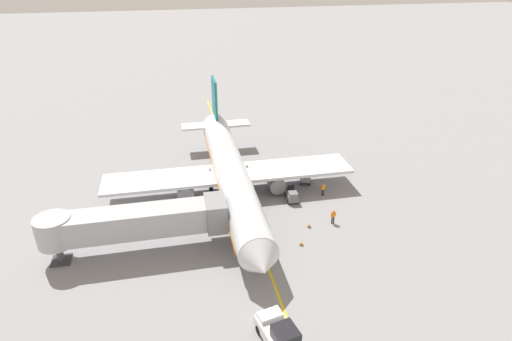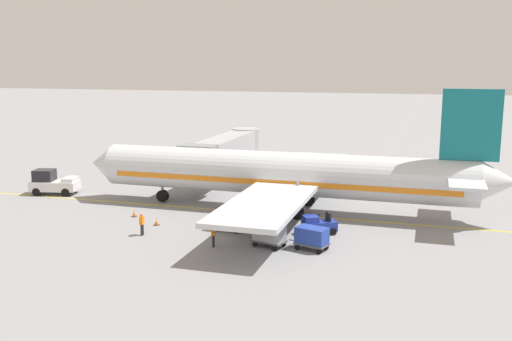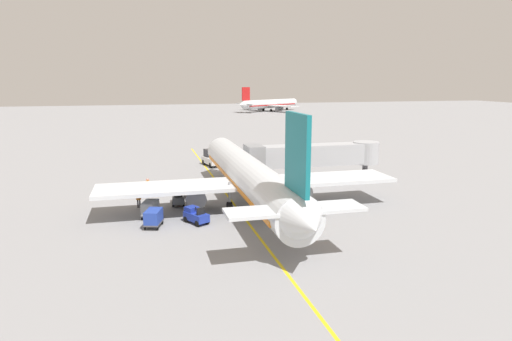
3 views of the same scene
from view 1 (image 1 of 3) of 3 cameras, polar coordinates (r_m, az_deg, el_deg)
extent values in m
plane|color=gray|center=(52.11, -1.69, -3.79)|extent=(400.00, 400.00, 0.00)
cube|color=gold|center=(52.10, -1.69, -3.79)|extent=(0.24, 80.00, 0.01)
cylinder|color=silver|center=(51.10, -3.34, -0.28)|extent=(3.89, 32.02, 3.70)
cube|color=orange|center=(51.32, -3.32, -0.74)|extent=(3.91, 29.46, 0.44)
cone|color=silver|center=(36.83, 0.77, -12.30)|extent=(3.64, 2.42, 3.63)
cone|color=silver|center=(66.86, -5.60, 6.62)|extent=(3.16, 2.82, 3.14)
cube|color=black|center=(37.82, 0.19, -9.85)|extent=(2.78, 1.12, 0.60)
cube|color=silver|center=(52.28, -3.48, -0.42)|extent=(30.03, 5.37, 0.36)
cylinder|color=gray|center=(53.11, 2.56, -1.46)|extent=(2.02, 3.21, 2.00)
cylinder|color=gray|center=(51.80, -9.35, -2.60)|extent=(2.02, 3.21, 2.00)
cube|color=#14707A|center=(63.22, -5.52, 9.55)|extent=(0.35, 4.40, 5.50)
cube|color=silver|center=(64.34, -5.34, 6.06)|extent=(10.01, 2.66, 0.24)
cylinder|color=black|center=(43.15, -0.97, -10.19)|extent=(0.46, 1.10, 1.10)
cylinder|color=gray|center=(42.23, -0.99, -8.51)|extent=(0.24, 0.24, 2.00)
cylinder|color=black|center=(54.45, -1.18, -1.68)|extent=(0.46, 1.10, 1.10)
cylinder|color=gray|center=(53.72, -1.20, -0.23)|extent=(0.24, 0.24, 2.00)
cylinder|color=black|center=(53.92, -6.00, -2.14)|extent=(0.46, 1.10, 1.10)
cylinder|color=gray|center=(53.19, -6.08, -0.68)|extent=(0.24, 0.24, 2.00)
cube|color=#A8AAAF|center=(43.11, -14.87, -6.51)|extent=(15.90, 2.80, 2.60)
cube|color=gray|center=(43.11, -5.34, -5.61)|extent=(2.00, 3.50, 2.99)
cylinder|color=#A8AAAF|center=(44.48, -25.18, -7.27)|extent=(3.36, 3.36, 2.86)
cylinder|color=#4C4C51|center=(45.76, -24.60, -9.76)|extent=(0.70, 0.70, 2.19)
cube|color=#38383A|center=(46.33, -24.36, -10.78)|extent=(1.80, 1.80, 0.16)
cube|color=silver|center=(34.71, 3.06, -20.93)|extent=(3.13, 4.78, 0.90)
cube|color=black|center=(33.39, 3.94, -20.90)|extent=(2.02, 2.17, 1.10)
cube|color=silver|center=(35.18, 1.86, -18.57)|extent=(2.07, 1.49, 0.36)
cylinder|color=black|center=(35.61, 0.48, -20.37)|extent=(0.52, 0.86, 0.80)
cylinder|color=black|center=(36.20, 3.32, -19.42)|extent=(0.52, 0.86, 0.80)
cube|color=slate|center=(51.75, 4.75, -3.30)|extent=(1.41, 2.59, 0.70)
cube|color=slate|center=(50.89, 4.93, -3.13)|extent=(1.11, 1.13, 0.44)
cube|color=black|center=(52.01, 4.63, -2.29)|extent=(0.85, 0.23, 0.64)
cylinder|color=black|center=(51.33, 4.81, -2.75)|extent=(0.10, 0.27, 0.54)
cylinder|color=black|center=(51.30, 5.52, -4.09)|extent=(0.25, 0.58, 0.56)
cylinder|color=black|center=(51.10, 4.34, -4.17)|extent=(0.25, 0.58, 0.56)
cylinder|color=black|center=(52.77, 5.13, -3.12)|extent=(0.25, 0.58, 0.56)
cylinder|color=black|center=(52.57, 3.98, -3.20)|extent=(0.25, 0.58, 0.56)
cube|color=#1E339E|center=(57.22, 1.85, -0.10)|extent=(2.27, 2.77, 0.70)
cube|color=#1E339E|center=(56.52, 2.34, 0.18)|extent=(1.40, 1.41, 0.44)
cube|color=black|center=(57.37, 1.40, 0.73)|extent=(0.81, 0.55, 0.64)
cylinder|color=black|center=(56.85, 1.95, 0.44)|extent=(0.20, 0.27, 0.54)
cylinder|color=black|center=(57.15, 2.84, -0.55)|extent=(0.45, 0.59, 0.56)
cylinder|color=black|center=(56.49, 2.05, -0.88)|extent=(0.45, 0.59, 0.56)
cylinder|color=black|center=(58.28, 1.65, 0.04)|extent=(0.45, 0.59, 0.56)
cylinder|color=black|center=(57.63, 0.86, -0.28)|extent=(0.45, 0.59, 0.56)
cube|color=#4C4C51|center=(55.97, 6.52, -1.17)|extent=(1.88, 2.48, 0.12)
cube|color=#999EA3|center=(55.69, 6.55, -0.62)|extent=(1.79, 2.36, 1.10)
cylinder|color=#4C4C51|center=(54.70, 6.54, -1.89)|extent=(0.27, 0.69, 0.07)
cylinder|color=black|center=(55.38, 7.09, -1.81)|extent=(0.22, 0.38, 0.36)
cylinder|color=black|center=(55.33, 5.95, -1.77)|extent=(0.22, 0.38, 0.36)
cylinder|color=black|center=(56.83, 7.05, -1.02)|extent=(0.22, 0.38, 0.36)
cylinder|color=black|center=(56.79, 5.93, -0.97)|extent=(0.22, 0.38, 0.36)
cube|color=#4C4C51|center=(58.40, 5.43, 0.14)|extent=(1.88, 2.48, 0.12)
cube|color=#233D9E|center=(58.13, 5.46, 0.67)|extent=(1.79, 2.36, 1.10)
cylinder|color=#4C4C51|center=(57.11, 5.43, -0.52)|extent=(0.27, 0.69, 0.07)
cylinder|color=black|center=(57.78, 5.97, -0.46)|extent=(0.22, 0.38, 0.36)
cylinder|color=black|center=(57.76, 4.88, -0.42)|extent=(0.22, 0.38, 0.36)
cylinder|color=black|center=(59.25, 5.96, 0.27)|extent=(0.22, 0.38, 0.36)
cylinder|color=black|center=(59.23, 4.89, 0.31)|extent=(0.22, 0.38, 0.36)
cylinder|color=#232328|center=(48.12, 10.02, -6.49)|extent=(0.15, 0.15, 0.85)
cylinder|color=#232328|center=(48.19, 10.24, -6.46)|extent=(0.15, 0.15, 0.85)
cube|color=orange|center=(47.77, 10.20, -5.75)|extent=(0.38, 0.24, 0.60)
cylinder|color=orange|center=(47.71, 9.92, -5.83)|extent=(0.22, 0.09, 0.57)
cylinder|color=orange|center=(47.88, 10.48, -5.76)|extent=(0.22, 0.09, 0.57)
sphere|color=tan|center=(47.54, 10.24, -5.31)|extent=(0.22, 0.22, 0.22)
cube|color=red|center=(47.53, 10.25, -5.29)|extent=(0.26, 0.08, 0.10)
cylinder|color=#232328|center=(53.19, 8.74, -2.91)|extent=(0.15, 0.15, 0.85)
cylinder|color=#232328|center=(53.28, 8.93, -2.87)|extent=(0.15, 0.15, 0.85)
cube|color=orange|center=(52.88, 8.89, -2.21)|extent=(0.41, 0.29, 0.60)
cylinder|color=orange|center=(52.79, 8.65, -2.30)|extent=(0.23, 0.12, 0.57)
cylinder|color=orange|center=(53.02, 9.12, -2.21)|extent=(0.23, 0.12, 0.57)
sphere|color=tan|center=(52.68, 8.92, -1.80)|extent=(0.22, 0.22, 0.22)
cube|color=red|center=(52.67, 8.92, -1.78)|extent=(0.27, 0.12, 0.10)
cube|color=black|center=(44.63, 6.03, -9.79)|extent=(0.36, 0.36, 0.04)
cone|color=orange|center=(44.45, 6.05, -9.48)|extent=(0.30, 0.30, 0.55)
cylinder|color=white|center=(44.44, 6.05, -9.45)|extent=(0.21, 0.21, 0.06)
cube|color=black|center=(47.35, 7.05, -7.45)|extent=(0.36, 0.36, 0.04)
cone|color=orange|center=(47.19, 7.07, -7.15)|extent=(0.30, 0.30, 0.55)
cylinder|color=white|center=(47.17, 7.07, -7.12)|extent=(0.21, 0.21, 0.06)
camera|label=2|loc=(79.05, 31.59, 12.83)|focal=40.30mm
camera|label=3|loc=(90.95, -1.25, 18.12)|focal=31.18mm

